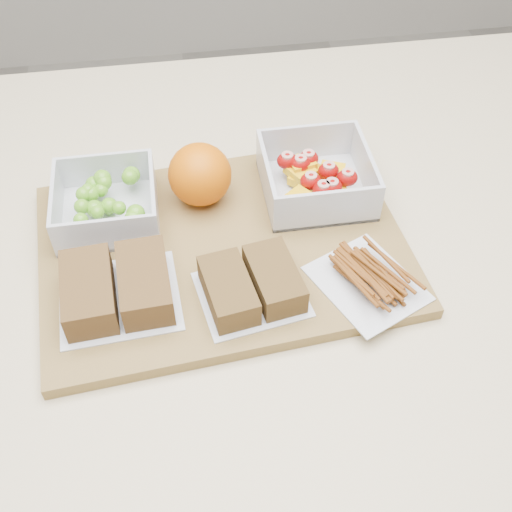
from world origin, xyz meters
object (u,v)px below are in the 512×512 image
(fruit_container, at_px, (316,179))
(sandwich_bag_center, at_px, (252,285))
(sandwich_bag_left, at_px, (117,288))
(pretzel_bag, at_px, (368,277))
(grape_container, at_px, (107,202))
(orange, at_px, (200,175))
(cutting_board, at_px, (223,248))

(fruit_container, relative_size, sandwich_bag_center, 1.03)
(fruit_container, xyz_separation_m, sandwich_bag_center, (-0.10, -0.15, -0.00))
(sandwich_bag_left, bearing_deg, pretzel_bag, -4.32)
(fruit_container, height_order, sandwich_bag_center, fruit_container)
(grape_container, bearing_deg, fruit_container, 0.90)
(orange, xyz_separation_m, sandwich_bag_left, (-0.10, -0.15, -0.02))
(cutting_board, bearing_deg, pretzel_bag, -34.22)
(sandwich_bag_center, height_order, pretzel_bag, sandwich_bag_center)
(fruit_container, height_order, orange, orange)
(grape_container, distance_m, sandwich_bag_center, 0.21)
(fruit_container, bearing_deg, cutting_board, -150.08)
(cutting_board, height_order, grape_container, grape_container)
(fruit_container, distance_m, orange, 0.14)
(orange, distance_m, pretzel_bag, 0.24)
(orange, xyz_separation_m, pretzel_bag, (0.17, -0.17, -0.03))
(grape_container, xyz_separation_m, sandwich_bag_left, (0.01, -0.13, -0.00))
(grape_container, height_order, fruit_container, fruit_container)
(sandwich_bag_left, bearing_deg, sandwich_bag_center, -6.53)
(orange, distance_m, sandwich_bag_left, 0.18)
(fruit_container, distance_m, pretzel_bag, 0.16)
(orange, bearing_deg, cutting_board, -78.45)
(sandwich_bag_left, bearing_deg, fruit_container, 29.04)
(orange, height_order, pretzel_bag, orange)
(cutting_board, relative_size, fruit_container, 3.23)
(fruit_container, distance_m, sandwich_bag_left, 0.28)
(fruit_container, bearing_deg, orange, 176.16)
(sandwich_bag_left, xyz_separation_m, pretzel_bag, (0.27, -0.02, -0.01))
(orange, relative_size, pretzel_bag, 0.53)
(cutting_board, relative_size, sandwich_bag_left, 3.14)
(cutting_board, distance_m, orange, 0.10)
(sandwich_bag_left, height_order, sandwich_bag_center, sandwich_bag_left)
(fruit_container, xyz_separation_m, sandwich_bag_left, (-0.24, -0.14, -0.00))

